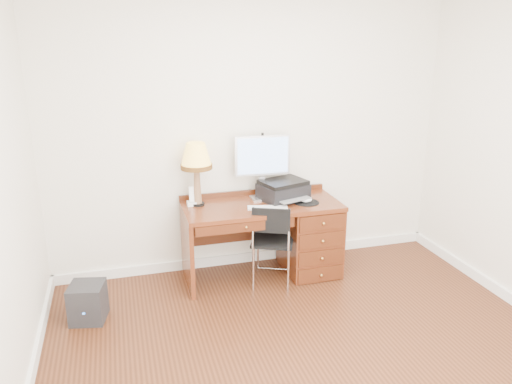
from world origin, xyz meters
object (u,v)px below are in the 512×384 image
object	(u,v)px
phone	(192,200)
equipment_box	(88,302)
leg_lamp	(196,160)
desk	(293,233)
printer	(283,190)
chair	(275,237)
monitor	(262,159)

from	to	relation	value
phone	equipment_box	xyz separation A→B (m)	(-0.98, -0.53, -0.64)
leg_lamp	equipment_box	xyz separation A→B (m)	(-1.04, -0.52, -1.03)
desk	printer	xyz separation A→B (m)	(-0.08, 0.08, 0.43)
printer	chair	bearing A→B (deg)	-137.40
desk	printer	distance (m)	0.45
printer	desk	bearing A→B (deg)	-61.44
desk	leg_lamp	bearing A→B (deg)	171.88
leg_lamp	desk	bearing A→B (deg)	-8.12
equipment_box	monitor	bearing A→B (deg)	30.79
printer	leg_lamp	distance (m)	0.91
leg_lamp	chair	size ratio (longest dim) A/B	0.74
monitor	equipment_box	distance (m)	2.03
chair	equipment_box	world-z (taller)	chair
chair	leg_lamp	bearing A→B (deg)	174.45
printer	chair	xyz separation A→B (m)	(-0.18, -0.31, -0.35)
desk	phone	size ratio (longest dim) A/B	8.23
desk	leg_lamp	size ratio (longest dim) A/B	2.49
leg_lamp	phone	world-z (taller)	leg_lamp
chair	monitor	bearing A→B (deg)	113.70
leg_lamp	chair	bearing A→B (deg)	-29.12
desk	chair	world-z (taller)	chair
leg_lamp	equipment_box	distance (m)	1.55
monitor	equipment_box	size ratio (longest dim) A/B	1.94
equipment_box	printer	bearing A→B (deg)	26.21
monitor	printer	bearing A→B (deg)	-26.71
leg_lamp	chair	distance (m)	1.02
desk	monitor	xyz separation A→B (m)	(-0.26, 0.18, 0.73)
leg_lamp	printer	bearing A→B (deg)	-3.57
printer	phone	xyz separation A→B (m)	(-0.89, 0.06, -0.04)
desk	phone	bearing A→B (deg)	171.93
desk	chair	size ratio (longest dim) A/B	1.84
phone	equipment_box	size ratio (longest dim) A/B	0.57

